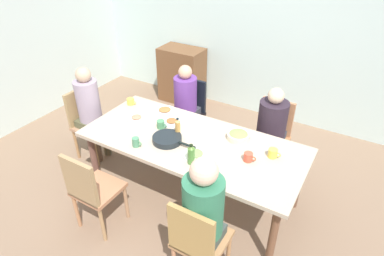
% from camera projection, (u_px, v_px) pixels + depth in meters
% --- Properties ---
extents(ground_plane, '(7.00, 7.00, 0.00)m').
position_uv_depth(ground_plane, '(192.00, 194.00, 3.72)').
color(ground_plane, '#836751').
extents(wall_back, '(6.07, 0.12, 2.60)m').
position_uv_depth(wall_back, '(272.00, 31.00, 4.64)').
color(wall_back, silver).
rests_on(wall_back, ground_plane).
extents(dining_table, '(2.28, 1.01, 0.73)m').
position_uv_depth(dining_table, '(192.00, 146.00, 3.37)').
color(dining_table, '#BDA88F').
rests_on(dining_table, ground_plane).
extents(chair_0, '(0.40, 0.40, 0.90)m').
position_uv_depth(chair_0, '(197.00, 240.00, 2.56)').
color(chair_0, '#AF7E4F').
rests_on(chair_0, ground_plane).
extents(person_0, '(0.32, 0.32, 1.25)m').
position_uv_depth(person_0, '(204.00, 211.00, 2.50)').
color(person_0, '#493744').
rests_on(person_0, ground_plane).
extents(chair_1, '(0.40, 0.40, 0.90)m').
position_uv_depth(chair_1, '(189.00, 109.00, 4.34)').
color(chair_1, black).
rests_on(chair_1, ground_plane).
extents(person_1, '(0.30, 0.30, 1.15)m').
position_uv_depth(person_1, '(185.00, 100.00, 4.18)').
color(person_1, '#2F344F').
rests_on(person_1, ground_plane).
extents(chair_2, '(0.40, 0.40, 0.90)m').
position_uv_depth(chair_2, '(87.00, 120.00, 4.10)').
color(chair_2, '#A57A5B').
rests_on(chair_2, ground_plane).
extents(person_2, '(0.30, 0.30, 1.22)m').
position_uv_depth(person_2, '(90.00, 107.00, 3.95)').
color(person_2, brown).
rests_on(person_2, ground_plane).
extents(chair_3, '(0.40, 0.40, 0.90)m').
position_uv_depth(chair_3, '(272.00, 133.00, 3.85)').
color(chair_3, '#B6784C').
rests_on(chair_3, ground_plane).
extents(person_3, '(0.32, 0.32, 1.12)m').
position_uv_depth(person_3, '(271.00, 124.00, 3.69)').
color(person_3, '#353047').
rests_on(person_3, ground_plane).
extents(chair_4, '(0.40, 0.40, 0.90)m').
position_uv_depth(chair_4, '(91.00, 188.00, 3.05)').
color(chair_4, '#B37652').
rests_on(chair_4, ground_plane).
extents(plate_0, '(0.21, 0.21, 0.04)m').
position_uv_depth(plate_0, '(172.00, 122.00, 3.62)').
color(plate_0, white).
rests_on(plate_0, dining_table).
extents(plate_1, '(0.26, 0.26, 0.04)m').
position_uv_depth(plate_1, '(196.00, 154.00, 3.11)').
color(plate_1, white).
rests_on(plate_1, dining_table).
extents(plate_2, '(0.20, 0.20, 0.04)m').
position_uv_depth(plate_2, '(137.00, 118.00, 3.68)').
color(plate_2, silver).
rests_on(plate_2, dining_table).
extents(plate_3, '(0.26, 0.26, 0.04)m').
position_uv_depth(plate_3, '(165.00, 110.00, 3.83)').
color(plate_3, white).
rests_on(plate_3, dining_table).
extents(bowl_0, '(0.23, 0.23, 0.08)m').
position_uv_depth(bowl_0, '(238.00, 135.00, 3.34)').
color(bowl_0, beige).
rests_on(bowl_0, dining_table).
extents(serving_pan, '(0.48, 0.30, 0.06)m').
position_uv_depth(serving_pan, '(167.00, 139.00, 3.30)').
color(serving_pan, black).
rests_on(serving_pan, dining_table).
extents(cup_0, '(0.12, 0.08, 0.09)m').
position_uv_depth(cup_0, '(161.00, 124.00, 3.51)').
color(cup_0, '#498B5B').
rests_on(cup_0, dining_table).
extents(cup_1, '(0.11, 0.07, 0.10)m').
position_uv_depth(cup_1, '(136.00, 142.00, 3.22)').
color(cup_1, '#4C8863').
rests_on(cup_1, dining_table).
extents(cup_2, '(0.12, 0.09, 0.09)m').
position_uv_depth(cup_2, '(273.00, 153.00, 3.08)').
color(cup_2, yellow).
rests_on(cup_2, dining_table).
extents(cup_3, '(0.12, 0.08, 0.09)m').
position_uv_depth(cup_3, '(248.00, 157.00, 3.03)').
color(cup_3, '#D34F38').
rests_on(cup_3, dining_table).
extents(cup_4, '(0.12, 0.09, 0.08)m').
position_uv_depth(cup_4, '(131.00, 102.00, 3.97)').
color(cup_4, '#DCCB45').
rests_on(cup_4, dining_table).
extents(bottle_0, '(0.07, 0.07, 0.21)m').
position_uv_depth(bottle_0, '(191.00, 155.00, 2.97)').
color(bottle_0, '#457B34').
rests_on(bottle_0, dining_table).
extents(bottle_1, '(0.05, 0.05, 0.21)m').
position_uv_depth(bottle_1, '(178.00, 128.00, 3.35)').
color(bottle_1, '#C79045').
rests_on(bottle_1, dining_table).
extents(side_cabinet, '(0.70, 0.44, 0.90)m').
position_uv_depth(side_cabinet, '(182.00, 75.00, 5.44)').
color(side_cabinet, brown).
rests_on(side_cabinet, ground_plane).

